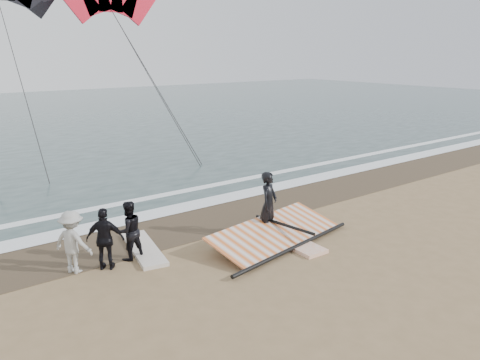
% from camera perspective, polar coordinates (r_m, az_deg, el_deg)
% --- Properties ---
extents(ground, '(120.00, 120.00, 0.00)m').
position_cam_1_polar(ground, '(11.91, 7.31, -10.85)').
color(ground, '#8C704C').
rests_on(ground, ground).
extents(sea, '(120.00, 54.00, 0.02)m').
position_cam_1_polar(sea, '(41.63, -26.13, 6.63)').
color(sea, '#233838').
rests_on(sea, ground).
extents(wet_sand, '(120.00, 2.80, 0.01)m').
position_cam_1_polar(wet_sand, '(15.18, -4.54, -4.82)').
color(wet_sand, '#4C3D2B').
rests_on(wet_sand, ground).
extents(foam_near, '(120.00, 0.90, 0.01)m').
position_cam_1_polar(foam_near, '(16.31, -7.17, -3.37)').
color(foam_near, white).
rests_on(foam_near, sea).
extents(foam_far, '(120.00, 0.45, 0.01)m').
position_cam_1_polar(foam_far, '(17.75, -9.90, -1.92)').
color(foam_far, white).
rests_on(foam_far, sea).
extents(man_main, '(0.83, 0.73, 1.91)m').
position_cam_1_polar(man_main, '(13.65, 3.52, -2.92)').
color(man_main, black).
rests_on(man_main, ground).
extents(board_white, '(0.78, 2.57, 0.10)m').
position_cam_1_polar(board_white, '(13.55, 5.83, -7.21)').
color(board_white, white).
rests_on(board_white, ground).
extents(board_cream, '(1.11, 2.57, 0.10)m').
position_cam_1_polar(board_cream, '(13.14, -11.65, -8.20)').
color(board_cream, beige).
rests_on(board_cream, ground).
extents(trio_cluster, '(2.33, 1.31, 1.59)m').
position_cam_1_polar(trio_cluster, '(12.18, -16.73, -6.72)').
color(trio_cluster, black).
rests_on(trio_cluster, ground).
extents(sail_rig, '(4.80, 2.41, 0.52)m').
position_cam_1_polar(sail_rig, '(13.47, 3.82, -6.64)').
color(sail_rig, black).
rests_on(sail_rig, ground).
extents(kite_red, '(6.34, 4.93, 12.26)m').
position_cam_1_polar(kite_red, '(30.07, -15.51, 20.08)').
color(kite_red, red).
rests_on(kite_red, ground).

